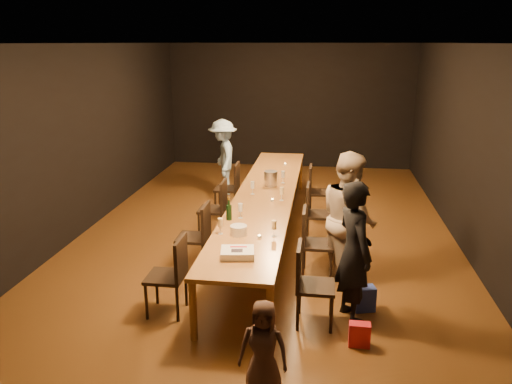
# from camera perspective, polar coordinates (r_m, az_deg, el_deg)

# --- Properties ---
(ground) EXTENTS (10.00, 10.00, 0.00)m
(ground) POSITION_cam_1_polar(r_m,az_deg,el_deg) (8.01, 1.03, -5.36)
(ground) COLOR #402210
(ground) RESTS_ON ground
(room_shell) EXTENTS (6.04, 10.04, 3.02)m
(room_shell) POSITION_cam_1_polar(r_m,az_deg,el_deg) (7.48, 1.11, 9.55)
(room_shell) COLOR black
(room_shell) RESTS_ON ground
(table) EXTENTS (0.90, 6.00, 0.75)m
(table) POSITION_cam_1_polar(r_m,az_deg,el_deg) (7.77, 1.05, -0.56)
(table) COLOR brown
(table) RESTS_ON ground
(chair_right_0) EXTENTS (0.42, 0.42, 0.93)m
(chair_right_0) POSITION_cam_1_polar(r_m,az_deg,el_deg) (5.58, 6.84, -10.54)
(chair_right_0) COLOR black
(chair_right_0) RESTS_ON ground
(chair_right_1) EXTENTS (0.42, 0.42, 0.93)m
(chair_right_1) POSITION_cam_1_polar(r_m,az_deg,el_deg) (6.67, 7.09, -5.84)
(chair_right_1) COLOR black
(chair_right_1) RESTS_ON ground
(chair_right_2) EXTENTS (0.42, 0.42, 0.93)m
(chair_right_2) POSITION_cam_1_polar(r_m,az_deg,el_deg) (7.80, 7.26, -2.47)
(chair_right_2) COLOR black
(chair_right_2) RESTS_ON ground
(chair_right_3) EXTENTS (0.42, 0.42, 0.93)m
(chair_right_3) POSITION_cam_1_polar(r_m,az_deg,el_deg) (8.94, 7.39, 0.04)
(chair_right_3) COLOR black
(chair_right_3) RESTS_ON ground
(chair_left_0) EXTENTS (0.42, 0.42, 0.93)m
(chair_left_0) POSITION_cam_1_polar(r_m,az_deg,el_deg) (5.85, -10.29, -9.39)
(chair_left_0) COLOR black
(chair_left_0) RESTS_ON ground
(chair_left_1) EXTENTS (0.42, 0.42, 0.93)m
(chair_left_1) POSITION_cam_1_polar(r_m,az_deg,el_deg) (6.89, -7.23, -5.08)
(chair_left_1) COLOR black
(chair_left_1) RESTS_ON ground
(chair_left_2) EXTENTS (0.42, 0.42, 0.93)m
(chair_left_2) POSITION_cam_1_polar(r_m,az_deg,el_deg) (7.99, -5.03, -1.93)
(chair_left_2) COLOR black
(chair_left_2) RESTS_ON ground
(chair_left_3) EXTENTS (0.42, 0.42, 0.93)m
(chair_left_3) POSITION_cam_1_polar(r_m,az_deg,el_deg) (9.11, -3.36, 0.46)
(chair_left_3) COLOR black
(chair_left_3) RESTS_ON ground
(woman_birthday) EXTENTS (0.59, 0.70, 1.62)m
(woman_birthday) POSITION_cam_1_polar(r_m,az_deg,el_deg) (5.61, 11.16, -6.74)
(woman_birthday) COLOR black
(woman_birthday) RESTS_ON ground
(woman_tan) EXTENTS (0.92, 1.02, 1.72)m
(woman_tan) POSITION_cam_1_polar(r_m,az_deg,el_deg) (6.49, 10.52, -2.90)
(woman_tan) COLOR tan
(woman_tan) RESTS_ON ground
(man_blue) EXTENTS (0.84, 1.12, 1.54)m
(man_blue) POSITION_cam_1_polar(r_m,az_deg,el_deg) (10.18, -3.79, 3.98)
(man_blue) COLOR #93BCE4
(man_blue) RESTS_ON ground
(child) EXTENTS (0.45, 0.31, 0.90)m
(child) POSITION_cam_1_polar(r_m,az_deg,el_deg) (4.57, 0.85, -17.42)
(child) COLOR #442E26
(child) RESTS_ON ground
(gift_bag_red) EXTENTS (0.22, 0.12, 0.26)m
(gift_bag_red) POSITION_cam_1_polar(r_m,az_deg,el_deg) (5.44, 11.74, -15.67)
(gift_bag_red) COLOR red
(gift_bag_red) RESTS_ON ground
(gift_bag_blue) EXTENTS (0.27, 0.22, 0.30)m
(gift_bag_blue) POSITION_cam_1_polar(r_m,az_deg,el_deg) (6.08, 12.28, -11.80)
(gift_bag_blue) COLOR #2941B2
(gift_bag_blue) RESTS_ON ground
(birthday_cake) EXTENTS (0.40, 0.34, 0.09)m
(birthday_cake) POSITION_cam_1_polar(r_m,az_deg,el_deg) (5.53, -2.13, -6.97)
(birthday_cake) COLOR white
(birthday_cake) RESTS_ON table
(plate_stack) EXTENTS (0.26, 0.26, 0.12)m
(plate_stack) POSITION_cam_1_polar(r_m,az_deg,el_deg) (6.12, -2.00, -4.38)
(plate_stack) COLOR silver
(plate_stack) RESTS_ON table
(champagne_bottle) EXTENTS (0.09, 0.09, 0.32)m
(champagne_bottle) POSITION_cam_1_polar(r_m,az_deg,el_deg) (6.59, -3.11, -1.89)
(champagne_bottle) COLOR black
(champagne_bottle) RESTS_ON table
(ice_bucket) EXTENTS (0.29, 0.29, 0.24)m
(ice_bucket) POSITION_cam_1_polar(r_m,az_deg,el_deg) (8.18, 1.69, 1.56)
(ice_bucket) COLOR silver
(ice_bucket) RESTS_ON table
(wineglass_0) EXTENTS (0.06, 0.06, 0.21)m
(wineglass_0) POSITION_cam_1_polar(r_m,az_deg,el_deg) (6.14, -4.10, -3.91)
(wineglass_0) COLOR beige
(wineglass_0) RESTS_ON table
(wineglass_1) EXTENTS (0.06, 0.06, 0.21)m
(wineglass_1) POSITION_cam_1_polar(r_m,az_deg,el_deg) (6.05, 2.07, -4.20)
(wineglass_1) COLOR beige
(wineglass_1) RESTS_ON table
(wineglass_2) EXTENTS (0.06, 0.06, 0.21)m
(wineglass_2) POSITION_cam_1_polar(r_m,az_deg,el_deg) (6.67, -1.79, -2.17)
(wineglass_2) COLOR silver
(wineglass_2) RESTS_ON table
(wineglass_3) EXTENTS (0.06, 0.06, 0.21)m
(wineglass_3) POSITION_cam_1_polar(r_m,az_deg,el_deg) (7.41, 2.95, -0.22)
(wineglass_3) COLOR beige
(wineglass_3) RESTS_ON table
(wineglass_4) EXTENTS (0.06, 0.06, 0.21)m
(wineglass_4) POSITION_cam_1_polar(r_m,az_deg,el_deg) (7.71, -0.40, 0.48)
(wineglass_4) COLOR silver
(wineglass_4) RESTS_ON table
(wineglass_5) EXTENTS (0.06, 0.06, 0.21)m
(wineglass_5) POSITION_cam_1_polar(r_m,az_deg,el_deg) (8.34, 3.10, 1.72)
(wineglass_5) COLOR silver
(wineglass_5) RESTS_ON table
(tealight_near) EXTENTS (0.05, 0.05, 0.03)m
(tealight_near) POSITION_cam_1_polar(r_m,az_deg,el_deg) (6.03, 0.38, -5.13)
(tealight_near) COLOR #B2B7B2
(tealight_near) RESTS_ON table
(tealight_mid) EXTENTS (0.05, 0.05, 0.03)m
(tealight_mid) POSITION_cam_1_polar(r_m,az_deg,el_deg) (7.40, 1.88, -0.94)
(tealight_mid) COLOR #B2B7B2
(tealight_mid) RESTS_ON table
(tealight_far) EXTENTS (0.05, 0.05, 0.03)m
(tealight_far) POSITION_cam_1_polar(r_m,az_deg,el_deg) (9.61, 3.34, 3.18)
(tealight_far) COLOR #B2B7B2
(tealight_far) RESTS_ON table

